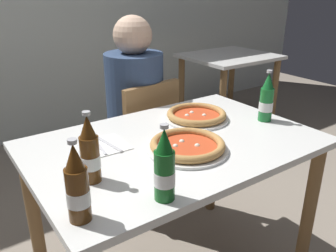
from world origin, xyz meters
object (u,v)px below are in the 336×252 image
Objects in this scene: pizza_marinara_far at (196,116)px; beer_bottle_left at (90,153)px; chair_behind_table at (142,139)px; beer_bottle_center at (164,169)px; beer_bottle_right at (77,187)px; beer_bottle_extra at (267,100)px; napkin_with_cutlery at (104,146)px; diner_seated at (136,121)px; dining_table_main at (175,164)px; pizza_margherita_near at (187,146)px; dining_table_background at (229,71)px.

beer_bottle_left is (-0.65, -0.24, 0.08)m from pizza_marinara_far.
pizza_marinara_far is (0.04, -0.47, 0.29)m from chair_behind_table.
beer_bottle_center and beer_bottle_right have the same top height.
beer_bottle_right is at bearing 44.18° from chair_behind_table.
beer_bottle_left is 1.00× the size of beer_bottle_extra.
beer_bottle_center is 0.46m from napkin_with_cutlery.
diner_seated is at bearing 49.77° from napkin_with_cutlery.
chair_behind_table is (0.19, 0.61, -0.15)m from dining_table_main.
pizza_marinara_far is at bearing 44.94° from pizza_margherita_near.
beer_bottle_extra is (0.77, 0.27, 0.00)m from beer_bottle_center.
pizza_margherita_near is (-0.02, -0.11, 0.13)m from dining_table_main.
dining_table_background is 2.16m from napkin_with_cutlery.
chair_behind_table is at bearing 72.36° from dining_table_main.
beer_bottle_center is (-0.46, -0.99, 0.27)m from diner_seated.
pizza_margherita_near is at bearing 67.04° from chair_behind_table.
pizza_marinara_far is at bearing 31.18° from dining_table_main.
napkin_with_cutlery is (-0.46, -0.54, 0.17)m from diner_seated.
dining_table_main is 0.48m from beer_bottle_center.
beer_bottle_center is at bearing -115.14° from diner_seated.
diner_seated is at bearing 75.27° from pizza_margherita_near.
pizza_marinara_far is 1.27× the size of beer_bottle_right.
beer_bottle_extra is at bearing 19.37° from beer_bottle_center.
dining_table_background is 2.42m from beer_bottle_left.
beer_bottle_center is 0.26m from beer_bottle_right.
beer_bottle_extra reaches higher than chair_behind_table.
dining_table_background is 3.24× the size of beer_bottle_right.
beer_bottle_left is 0.21m from beer_bottle_right.
pizza_marinara_far is 0.87m from beer_bottle_right.
beer_bottle_left is at bearing 42.67° from chair_behind_table.
diner_seated is 1.50m from dining_table_background.
diner_seated is 4.89× the size of beer_bottle_right.
pizza_marinara_far is at bearing 2.19° from napkin_with_cutlery.
chair_behind_table is 3.44× the size of beer_bottle_center.
dining_table_background is (1.36, 0.66, 0.11)m from chair_behind_table.
diner_seated is 6.35× the size of napkin_with_cutlery.
beer_bottle_right is at bearing -152.25° from dining_table_main.
chair_behind_table is at bearing 50.84° from beer_bottle_right.
beer_bottle_right is at bearing -161.51° from pizza_margherita_near.
chair_behind_table reaches higher than napkin_with_cutlery.
dining_table_main is 0.48m from beer_bottle_left.
beer_bottle_extra is (1.03, 0.22, 0.00)m from beer_bottle_right.
beer_bottle_center is (-0.47, -0.94, 0.37)m from chair_behind_table.
dining_table_background is at bearing -160.86° from chair_behind_table.
napkin_with_cutlery is at bearing -130.23° from diner_seated.
napkin_with_cutlery is (-0.27, 0.12, 0.12)m from dining_table_main.
dining_table_background is 3.24× the size of beer_bottle_left.
beer_bottle_extra is at bearing -128.63° from dining_table_background.
dining_table_main is 0.55m from beer_bottle_extra.
beer_bottle_extra is (0.30, -0.67, 0.37)m from chair_behind_table.
chair_behind_table is 4.47× the size of napkin_with_cutlery.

